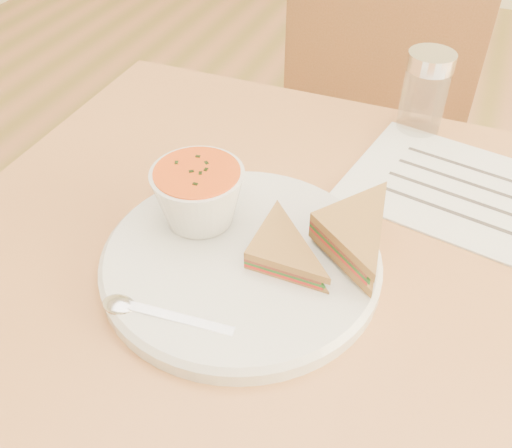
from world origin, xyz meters
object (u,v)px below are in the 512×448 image
at_px(chair_far, 340,198).
at_px(dining_table, 334,429).
at_px(soup_bowl, 199,198).
at_px(plate, 241,261).
at_px(condiment_shaker, 425,92).

bearing_deg(chair_far, dining_table, 107.45).
distance_m(dining_table, chair_far, 0.49).
relative_size(dining_table, soup_bowl, 9.45).
distance_m(plate, soup_bowl, 0.09).
bearing_deg(plate, chair_far, 90.09).
bearing_deg(chair_far, soup_bowl, 84.70).
relative_size(dining_table, chair_far, 1.10).
distance_m(soup_bowl, condiment_shaker, 0.39).
height_order(dining_table, soup_bowl, soup_bowl).
height_order(plate, soup_bowl, soup_bowl).
relative_size(chair_far, condiment_shaker, 7.58).
distance_m(chair_far, plate, 0.61).
xyz_separation_m(chair_far, soup_bowl, (-0.06, -0.49, 0.35)).
bearing_deg(chair_far, condiment_shaker, 131.97).
bearing_deg(soup_bowl, dining_table, 7.14).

